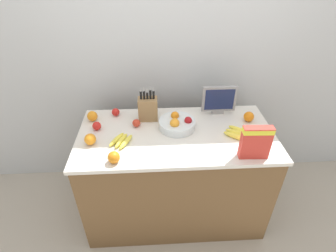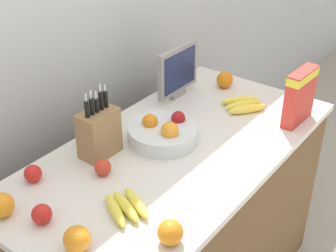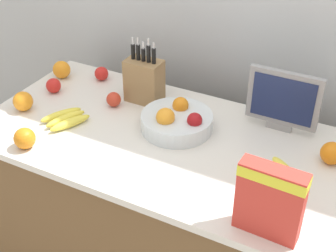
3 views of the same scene
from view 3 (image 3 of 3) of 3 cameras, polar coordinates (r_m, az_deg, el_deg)
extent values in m
cube|color=brown|center=(2.17, -0.29, -11.67)|extent=(1.51, 0.74, 0.89)
cube|color=silver|center=(1.87, -0.33, -1.76)|extent=(1.54, 0.77, 0.03)
cube|color=#937047|center=(2.06, -2.92, 5.51)|extent=(0.16, 0.10, 0.19)
cylinder|color=black|center=(2.03, -4.28, 9.04)|extent=(0.02, 0.02, 0.07)
cube|color=silver|center=(2.01, -4.34, 10.30)|extent=(0.01, 0.00, 0.03)
cylinder|color=black|center=(2.01, -3.65, 8.93)|extent=(0.02, 0.02, 0.07)
cube|color=silver|center=(1.99, -3.71, 10.26)|extent=(0.01, 0.00, 0.03)
cylinder|color=black|center=(2.01, -3.02, 8.64)|extent=(0.02, 0.02, 0.05)
cube|color=silver|center=(1.99, -3.06, 9.79)|extent=(0.01, 0.00, 0.03)
cylinder|color=black|center=(1.99, -2.39, 8.76)|extent=(0.02, 0.02, 0.07)
cube|color=silver|center=(1.97, -2.43, 10.19)|extent=(0.01, 0.00, 0.03)
cylinder|color=black|center=(1.98, -1.74, 8.52)|extent=(0.02, 0.02, 0.07)
cube|color=silver|center=(1.96, -1.77, 9.77)|extent=(0.01, 0.00, 0.03)
cube|color=gray|center=(1.96, 13.42, 0.05)|extent=(0.10, 0.03, 0.03)
cube|color=gray|center=(1.89, 13.92, 3.31)|extent=(0.29, 0.02, 0.23)
cube|color=#19234C|center=(1.88, 13.81, 3.12)|extent=(0.25, 0.00, 0.19)
cube|color=red|center=(1.42, 12.28, -8.99)|extent=(0.20, 0.07, 0.25)
cube|color=yellow|center=(1.36, 12.77, -5.92)|extent=(0.20, 0.07, 0.04)
cylinder|color=silver|center=(1.89, 1.08, 0.51)|extent=(0.29, 0.29, 0.07)
sphere|color=#A31419|center=(1.83, 3.26, 0.71)|extent=(0.06, 0.06, 0.06)
sphere|color=orange|center=(1.92, 1.56, 2.56)|extent=(0.07, 0.07, 0.07)
sphere|color=orange|center=(1.84, -0.31, 1.08)|extent=(0.08, 0.08, 0.08)
ellipsoid|color=yellow|center=(1.95, -11.85, 0.38)|extent=(0.11, 0.18, 0.04)
ellipsoid|color=yellow|center=(1.99, -12.38, 0.86)|extent=(0.10, 0.18, 0.04)
ellipsoid|color=yellow|center=(2.02, -12.90, 1.33)|extent=(0.12, 0.18, 0.04)
ellipsoid|color=yellow|center=(1.66, 11.93, -6.42)|extent=(0.18, 0.14, 0.04)
ellipsoid|color=yellow|center=(1.68, 13.14, -5.97)|extent=(0.18, 0.14, 0.04)
ellipsoid|color=yellow|center=(1.71, 14.31, -5.53)|extent=(0.17, 0.16, 0.04)
sphere|color=red|center=(2.06, -6.64, 3.25)|extent=(0.06, 0.06, 0.06)
sphere|color=red|center=(2.28, -8.12, 6.34)|extent=(0.07, 0.07, 0.07)
sphere|color=red|center=(2.21, -13.79, 4.81)|extent=(0.07, 0.07, 0.07)
sphere|color=orange|center=(1.86, -17.07, -1.45)|extent=(0.08, 0.08, 0.08)
sphere|color=orange|center=(2.33, -12.84, 6.72)|extent=(0.08, 0.08, 0.08)
sphere|color=orange|center=(2.11, -17.26, 2.90)|extent=(0.09, 0.09, 0.09)
sphere|color=orange|center=(1.81, 19.36, -3.15)|extent=(0.08, 0.08, 0.08)
camera|label=1|loc=(0.93, -88.06, 12.03)|focal=28.00mm
camera|label=2|loc=(2.06, -56.26, 19.93)|focal=50.00mm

